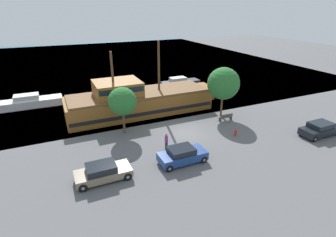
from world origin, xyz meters
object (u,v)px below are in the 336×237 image
object	(u,v)px
pirate_ship	(138,100)
bench_promenade_east	(226,117)
moored_boat_dockside	(180,83)
parked_car_curb_rear	(182,155)
moored_boat_outer	(31,102)
parked_car_curb_front	(320,129)
pedestrian_walking_near	(166,141)
fire_hydrant	(236,132)
parked_car_curb_mid	(103,172)

from	to	relation	value
pirate_ship	bench_promenade_east	distance (m)	11.25
moored_boat_dockside	pirate_ship	bearing A→B (deg)	-140.90
moored_boat_dockside	parked_car_curb_rear	xyz separation A→B (m)	(-10.49, -21.30, 0.09)
moored_boat_outer	parked_car_curb_front	bearing A→B (deg)	-38.26
pedestrian_walking_near	fire_hydrant	bearing A→B (deg)	-2.75
parked_car_curb_rear	bench_promenade_east	size ratio (longest dim) A/B	2.51
bench_promenade_east	parked_car_curb_mid	bearing A→B (deg)	-160.22
parked_car_curb_rear	pirate_ship	bearing A→B (deg)	89.04
moored_boat_dockside	fire_hydrant	xyz separation A→B (m)	(-2.95, -19.05, -0.24)
parked_car_curb_mid	pirate_ship	bearing A→B (deg)	60.67
fire_hydrant	bench_promenade_east	size ratio (longest dim) A/B	0.45
parked_car_curb_rear	pedestrian_walking_near	xyz separation A→B (m)	(-0.36, 2.63, 0.13)
parked_car_curb_rear	bench_promenade_east	distance (m)	10.85
parked_car_curb_mid	fire_hydrant	size ratio (longest dim) A/B	5.71
parked_car_curb_rear	fire_hydrant	bearing A→B (deg)	16.63
parked_car_curb_rear	bench_promenade_east	world-z (taller)	parked_car_curb_rear
pirate_ship	fire_hydrant	bearing A→B (deg)	-55.62
pedestrian_walking_near	moored_boat_outer	bearing A→B (deg)	123.38
moored_boat_outer	pedestrian_walking_near	world-z (taller)	moored_boat_outer
pirate_ship	parked_car_curb_rear	xyz separation A→B (m)	(-0.22, -12.95, -0.91)
pirate_ship	moored_boat_outer	distance (m)	15.08
parked_car_curb_mid	pedestrian_walking_near	xyz separation A→B (m)	(6.52, 2.31, 0.16)
parked_car_curb_mid	bench_promenade_east	size ratio (longest dim) A/B	2.59
parked_car_curb_rear	pedestrian_walking_near	distance (m)	2.66
parked_car_curb_rear	pedestrian_walking_near	bearing A→B (deg)	97.76
pirate_ship	moored_boat_outer	world-z (taller)	pirate_ship
fire_hydrant	moored_boat_outer	bearing A→B (deg)	136.83
pedestrian_walking_near	bench_promenade_east	bearing A→B (deg)	19.96
parked_car_curb_front	parked_car_curb_mid	xyz separation A→B (m)	(-22.73, 1.63, -0.04)
moored_boat_outer	pirate_ship	bearing A→B (deg)	-32.47
fire_hydrant	pedestrian_walking_near	distance (m)	7.92
parked_car_curb_mid	parked_car_curb_rear	distance (m)	6.89
moored_boat_outer	parked_car_curb_rear	bearing A→B (deg)	-59.31
moored_boat_dockside	moored_boat_outer	world-z (taller)	moored_boat_outer
parked_car_curb_front	moored_boat_outer	bearing A→B (deg)	141.74
parked_car_curb_front	pirate_ship	bearing A→B (deg)	137.63
parked_car_curb_mid	parked_car_curb_rear	world-z (taller)	parked_car_curb_rear
parked_car_curb_mid	pedestrian_walking_near	size ratio (longest dim) A/B	2.57
moored_boat_dockside	fire_hydrant	size ratio (longest dim) A/B	8.70
parked_car_curb_front	bench_promenade_east	size ratio (longest dim) A/B	2.74
pirate_ship	moored_boat_dockside	distance (m)	13.28
parked_car_curb_front	pedestrian_walking_near	xyz separation A→B (m)	(-16.21, 3.94, 0.13)
bench_promenade_east	moored_boat_dockside	bearing A→B (deg)	84.45
pirate_ship	parked_car_curb_mid	xyz separation A→B (m)	(-7.10, -12.63, -0.94)
parked_car_curb_mid	parked_car_curb_front	bearing A→B (deg)	-4.10
pirate_ship	parked_car_curb_mid	distance (m)	14.52
moored_boat_dockside	bench_promenade_east	bearing A→B (deg)	-95.55
parked_car_curb_front	parked_car_curb_rear	size ratio (longest dim) A/B	1.09
moored_boat_outer	parked_car_curb_rear	world-z (taller)	moored_boat_outer
parked_car_curb_front	parked_car_curb_rear	xyz separation A→B (m)	(-15.85, 1.31, -0.00)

